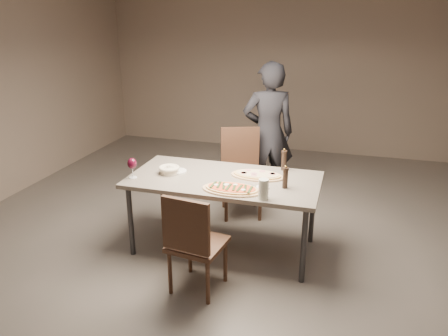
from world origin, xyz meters
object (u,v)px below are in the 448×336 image
(bread_basket, at_px, (169,169))
(ham_pizza, at_px, (257,175))
(diner, at_px, (268,133))
(carafe, at_px, (264,189))
(dining_table, at_px, (224,183))
(pepper_mill_left, at_px, (284,160))
(chair_near, at_px, (193,239))
(chair_far, at_px, (241,166))
(zucchini_pizza, at_px, (232,189))

(bread_basket, bearing_deg, ham_pizza, 10.71)
(bread_basket, xyz_separation_m, diner, (0.71, 1.35, 0.06))
(carafe, bearing_deg, diner, 99.72)
(dining_table, height_order, carafe, carafe)
(pepper_mill_left, bearing_deg, chair_near, -114.78)
(chair_far, bearing_deg, ham_pizza, 94.28)
(zucchini_pizza, height_order, carafe, carafe)
(zucchini_pizza, bearing_deg, chair_near, -115.77)
(diner, bearing_deg, dining_table, 61.68)
(dining_table, xyz_separation_m, ham_pizza, (0.29, 0.12, 0.07))
(chair_near, relative_size, chair_far, 0.91)
(bread_basket, distance_m, chair_near, 0.95)
(chair_near, bearing_deg, pepper_mill_left, 72.76)
(chair_near, bearing_deg, zucchini_pizza, 77.55)
(ham_pizza, bearing_deg, bread_basket, -161.48)
(chair_far, relative_size, diner, 0.58)
(zucchini_pizza, bearing_deg, bread_basket, 154.97)
(pepper_mill_left, relative_size, chair_far, 0.22)
(carafe, height_order, chair_far, chair_far)
(dining_table, xyz_separation_m, chair_far, (-0.06, 0.90, -0.14))
(chair_far, bearing_deg, zucchini_pizza, 79.86)
(carafe, distance_m, chair_far, 1.41)
(carafe, bearing_deg, dining_table, 140.28)
(bread_basket, height_order, pepper_mill_left, pepper_mill_left)
(bread_basket, bearing_deg, chair_near, -55.53)
(dining_table, height_order, pepper_mill_left, pepper_mill_left)
(pepper_mill_left, distance_m, carafe, 0.76)
(dining_table, relative_size, pepper_mill_left, 8.12)
(pepper_mill_left, bearing_deg, diner, 109.96)
(bread_basket, xyz_separation_m, carafe, (1.00, -0.34, 0.05))
(chair_near, height_order, chair_far, chair_far)
(chair_far, bearing_deg, dining_table, 73.46)
(zucchini_pizza, bearing_deg, ham_pizza, 64.80)
(dining_table, distance_m, carafe, 0.61)
(dining_table, distance_m, zucchini_pizza, 0.33)
(ham_pizza, bearing_deg, chair_far, 122.55)
(dining_table, bearing_deg, diner, 82.75)
(ham_pizza, bearing_deg, chair_near, -101.92)
(bread_basket, height_order, chair_far, chair_far)
(pepper_mill_left, distance_m, chair_far, 0.82)
(bread_basket, bearing_deg, diner, 62.16)
(ham_pizza, xyz_separation_m, chair_far, (-0.36, 0.77, -0.21))
(chair_near, bearing_deg, diner, 92.14)
(dining_table, xyz_separation_m, bread_basket, (-0.55, -0.04, 0.10))
(pepper_mill_left, xyz_separation_m, carafe, (-0.05, -0.76, -0.02))
(bread_basket, bearing_deg, chair_far, 62.50)
(pepper_mill_left, bearing_deg, carafe, -93.71)
(pepper_mill_left, distance_m, diner, 0.99)
(chair_near, bearing_deg, ham_pizza, 77.81)
(zucchini_pizza, bearing_deg, pepper_mill_left, 55.99)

